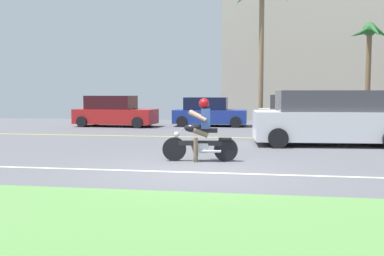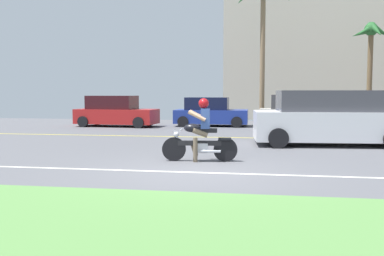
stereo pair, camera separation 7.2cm
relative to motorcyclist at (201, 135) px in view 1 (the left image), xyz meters
name	(u,v)px [view 1 (the left image)]	position (x,y,z in m)	size (l,w,h in m)	color
ground	(212,154)	(0.13, 1.50, -0.70)	(56.00, 30.00, 0.04)	#545459
grass_median	(151,227)	(0.13, -5.60, -0.65)	(56.00, 3.80, 0.06)	#548442
lane_line_near	(196,172)	(0.13, -1.59, -0.68)	(50.40, 0.12, 0.01)	silver
lane_line_far	(225,137)	(0.13, 6.00, -0.68)	(50.40, 0.12, 0.01)	yellow
motorcyclist	(201,135)	(0.00, 0.00, 0.00)	(1.93, 0.63, 1.62)	black
suv_nearby	(329,118)	(3.77, 4.13, 0.21)	(5.17, 2.56, 1.83)	silver
parked_car_0	(114,112)	(-6.02, 10.69, 0.06)	(4.28, 2.09, 1.60)	#AD1E1E
parked_car_1	(209,113)	(-1.19, 11.77, 0.02)	(3.83, 2.07, 1.51)	navy
parked_car_2	(297,112)	(3.32, 11.82, 0.08)	(4.06, 2.00, 1.65)	beige
palm_tree_0	(369,41)	(7.35, 14.45, 3.89)	(2.20, 2.27, 5.66)	brown
building_far	(344,58)	(6.97, 19.50, 3.38)	(16.03, 4.00, 8.13)	beige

